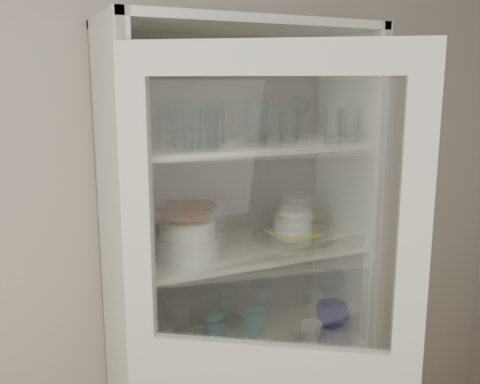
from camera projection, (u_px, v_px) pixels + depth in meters
name	position (u px, v px, depth m)	size (l,w,h in m)	color
wall_back	(172.00, 228.00, 2.19)	(3.60, 0.02, 2.60)	#B8ADA1
pantry_cabinet	(234.00, 316.00, 2.20)	(1.00, 0.45, 2.10)	beige
tumbler_0	(140.00, 131.00, 1.72)	(0.07, 0.07, 0.14)	silver
tumbler_1	(183.00, 130.00, 1.77)	(0.07, 0.07, 0.14)	silver
tumbler_2	(208.00, 129.00, 1.82)	(0.07, 0.07, 0.13)	silver
tumbler_3	(274.00, 129.00, 1.89)	(0.06, 0.06, 0.12)	silver
tumbler_4	(256.00, 125.00, 1.89)	(0.07, 0.07, 0.15)	silver
tumbler_5	(333.00, 126.00, 1.98)	(0.06, 0.06, 0.13)	silver
tumbler_6	(351.00, 125.00, 2.04)	(0.06, 0.06, 0.13)	silver
tumbler_7	(167.00, 129.00, 1.85)	(0.06, 0.06, 0.13)	silver
tumbler_8	(194.00, 128.00, 1.91)	(0.06, 0.06, 0.13)	silver
tumbler_9	(216.00, 126.00, 1.97)	(0.06, 0.06, 0.13)	silver
tumbler_10	(256.00, 125.00, 2.01)	(0.06, 0.06, 0.13)	silver
tumbler_11	(290.00, 123.00, 2.04)	(0.07, 0.07, 0.14)	silver
goblet_0	(171.00, 120.00, 1.99)	(0.08, 0.08, 0.17)	silver
goblet_1	(215.00, 118.00, 2.02)	(0.08, 0.08, 0.18)	silver
goblet_2	(258.00, 115.00, 2.13)	(0.08, 0.08, 0.19)	silver
goblet_3	(299.00, 115.00, 2.17)	(0.08, 0.08, 0.19)	silver
plate_stack_front	(188.00, 247.00, 1.91)	(0.23, 0.23, 0.08)	silver
plate_stack_back	(188.00, 231.00, 2.11)	(0.21, 0.21, 0.10)	silver
cream_bowl	(187.00, 228.00, 1.90)	(0.20, 0.20, 0.06)	silver
terracotta_bowl	(187.00, 212.00, 1.89)	(0.21, 0.21, 0.05)	#5C2916
glass_platter	(293.00, 236.00, 2.17)	(0.34, 0.34, 0.02)	silver
yellow_trivet	(293.00, 233.00, 2.16)	(0.17, 0.17, 0.01)	gold
white_ramekin	(293.00, 223.00, 2.16)	(0.16, 0.16, 0.07)	silver
grey_bowl_stack	(294.00, 224.00, 2.17)	(0.13, 0.13, 0.12)	silver
mug_blue	(332.00, 314.00, 2.28)	(0.13, 0.13, 0.10)	#0B0978
mug_teal	(254.00, 323.00, 2.20)	(0.11, 0.11, 0.11)	teal
mug_white	(311.00, 333.00, 2.13)	(0.09, 0.09, 0.09)	silver
teal_jar	(214.00, 328.00, 2.15)	(0.08, 0.08, 0.10)	teal
measuring_cups	(220.00, 352.00, 2.02)	(0.11, 0.11, 0.04)	silver
white_canister	(161.00, 340.00, 2.04)	(0.10, 0.10, 0.12)	silver
tumbler_12	(208.00, 128.00, 1.79)	(0.07, 0.07, 0.15)	silver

